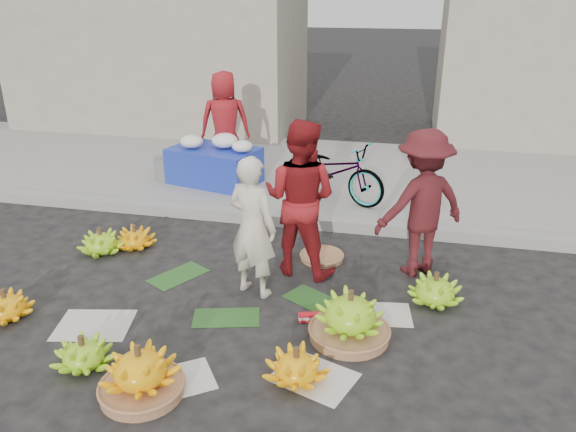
% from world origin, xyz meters
% --- Properties ---
extents(ground, '(80.00, 80.00, 0.00)m').
position_xyz_m(ground, '(0.00, 0.00, 0.00)').
color(ground, black).
rests_on(ground, ground).
extents(curb, '(40.00, 0.25, 0.15)m').
position_xyz_m(curb, '(0.00, 2.20, 0.07)').
color(curb, gray).
rests_on(curb, ground).
extents(sidewalk, '(40.00, 4.00, 0.12)m').
position_xyz_m(sidewalk, '(0.00, 4.30, 0.06)').
color(sidewalk, gray).
rests_on(sidewalk, ground).
extents(building_left, '(6.00, 3.00, 4.00)m').
position_xyz_m(building_left, '(-4.00, 7.20, 2.00)').
color(building_left, '#9F9482').
rests_on(building_left, sidewalk).
extents(newspaper_scatter, '(3.20, 1.80, 0.00)m').
position_xyz_m(newspaper_scatter, '(0.00, -0.80, 0.00)').
color(newspaper_scatter, silver).
rests_on(newspaper_scatter, ground).
extents(banana_leaves, '(2.00, 1.00, 0.00)m').
position_xyz_m(banana_leaves, '(-0.10, 0.20, 0.00)').
color(banana_leaves, '#1C4B19').
rests_on(banana_leaves, ground).
extents(banana_bunch_0, '(0.55, 0.55, 0.32)m').
position_xyz_m(banana_bunch_0, '(-2.19, -0.67, 0.14)').
color(banana_bunch_0, '#FFB30C').
rests_on(banana_bunch_0, ground).
extents(banana_bunch_1, '(0.61, 0.61, 0.31)m').
position_xyz_m(banana_bunch_1, '(-1.04, -1.19, 0.13)').
color(banana_bunch_1, '#73BF1B').
rests_on(banana_bunch_1, ground).
extents(banana_bunch_2, '(0.77, 0.77, 0.46)m').
position_xyz_m(banana_bunch_2, '(-0.40, -1.40, 0.20)').
color(banana_bunch_2, '#905D3C').
rests_on(banana_bunch_2, ground).
extents(banana_bunch_3, '(0.60, 0.60, 0.32)m').
position_xyz_m(banana_bunch_3, '(0.76, -0.97, 0.14)').
color(banana_bunch_3, '#FFB30C').
rests_on(banana_bunch_3, ground).
extents(banana_bunch_4, '(0.74, 0.74, 0.49)m').
position_xyz_m(banana_bunch_4, '(1.12, -0.26, 0.22)').
color(banana_bunch_4, '#905D3C').
rests_on(banana_bunch_4, ground).
extents(banana_bunch_5, '(0.60, 0.60, 0.35)m').
position_xyz_m(banana_bunch_5, '(1.89, 0.53, 0.15)').
color(banana_bunch_5, '#73BF1B').
rests_on(banana_bunch_5, ground).
extents(banana_bunch_6, '(0.65, 0.65, 0.33)m').
position_xyz_m(banana_bunch_6, '(-2.04, 0.85, 0.14)').
color(banana_bunch_6, '#73BF1B').
rests_on(banana_bunch_6, ground).
extents(banana_bunch_7, '(0.57, 0.57, 0.30)m').
position_xyz_m(banana_bunch_7, '(-1.71, 1.08, 0.12)').
color(banana_bunch_7, '#FFB30C').
rests_on(banana_bunch_7, ground).
extents(basket_spare, '(0.64, 0.64, 0.06)m').
position_xyz_m(basket_spare, '(0.61, 1.26, 0.03)').
color(basket_spare, '#905D3C').
rests_on(basket_spare, ground).
extents(incense_stack, '(0.22, 0.13, 0.09)m').
position_xyz_m(incense_stack, '(0.71, -0.09, 0.05)').
color(incense_stack, red).
rests_on(incense_stack, ground).
extents(vendor_cream, '(0.64, 0.52, 1.50)m').
position_xyz_m(vendor_cream, '(0.03, 0.36, 0.75)').
color(vendor_cream, beige).
rests_on(vendor_cream, ground).
extents(vendor_red, '(0.96, 0.81, 1.75)m').
position_xyz_m(vendor_red, '(0.40, 0.94, 0.87)').
color(vendor_red, maroon).
rests_on(vendor_red, ground).
extents(man_striped, '(1.23, 1.09, 1.65)m').
position_xyz_m(man_striped, '(1.70, 1.20, 0.83)').
color(man_striped, maroon).
rests_on(man_striped, ground).
extents(flower_table, '(1.49, 1.13, 0.77)m').
position_xyz_m(flower_table, '(-1.44, 3.34, 0.44)').
color(flower_table, '#18299C').
rests_on(flower_table, sidewalk).
extents(grey_bucket, '(0.33, 0.33, 0.38)m').
position_xyz_m(grey_bucket, '(-2.27, 3.28, 0.31)').
color(grey_bucket, slate).
rests_on(grey_bucket, sidewalk).
extents(flower_vendor, '(0.93, 0.75, 1.66)m').
position_xyz_m(flower_vendor, '(-1.46, 3.94, 0.95)').
color(flower_vendor, maroon).
rests_on(flower_vendor, sidewalk).
extents(bicycle, '(1.16, 1.74, 0.87)m').
position_xyz_m(bicycle, '(0.47, 2.98, 0.55)').
color(bicycle, gray).
rests_on(bicycle, sidewalk).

